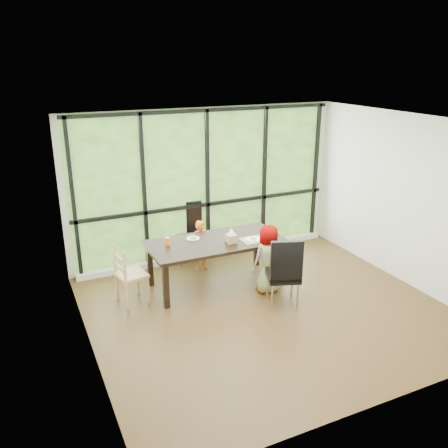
{
  "coord_description": "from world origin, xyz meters",
  "views": [
    {
      "loc": [
        -3.13,
        -5.26,
        3.49
      ],
      "look_at": [
        -0.24,
        0.98,
        1.05
      ],
      "focal_mm": 37.8,
      "sensor_mm": 36.0,
      "label": 1
    }
  ],
  "objects_px": {
    "chair_interior_leather": "(283,271)",
    "tissue_box": "(231,238)",
    "child_older": "(268,259)",
    "orange_cup": "(168,241)",
    "plate_near": "(253,239)",
    "dining_table": "(216,263)",
    "green_cup": "(273,235)",
    "chair_end_beech": "(132,274)",
    "chair_window_leather": "(190,234)",
    "child_toddler": "(201,246)",
    "plate_far": "(193,238)"
  },
  "relations": [
    {
      "from": "chair_interior_leather",
      "to": "tissue_box",
      "type": "height_order",
      "value": "chair_interior_leather"
    },
    {
      "from": "child_older",
      "to": "orange_cup",
      "type": "height_order",
      "value": "child_older"
    },
    {
      "from": "child_older",
      "to": "plate_near",
      "type": "height_order",
      "value": "child_older"
    },
    {
      "from": "dining_table",
      "to": "green_cup",
      "type": "distance_m",
      "value": 1.03
    },
    {
      "from": "chair_end_beech",
      "to": "child_older",
      "type": "bearing_deg",
      "value": -114.8
    },
    {
      "from": "tissue_box",
      "to": "chair_interior_leather",
      "type": "bearing_deg",
      "value": -63.41
    },
    {
      "from": "dining_table",
      "to": "orange_cup",
      "type": "height_order",
      "value": "orange_cup"
    },
    {
      "from": "chair_window_leather",
      "to": "green_cup",
      "type": "xyz_separation_m",
      "value": [
        0.95,
        -1.25,
        0.26
      ]
    },
    {
      "from": "chair_end_beech",
      "to": "child_toddler",
      "type": "relative_size",
      "value": 1.01
    },
    {
      "from": "dining_table",
      "to": "child_toddler",
      "type": "bearing_deg",
      "value": 90.0
    },
    {
      "from": "plate_far",
      "to": "orange_cup",
      "type": "xyz_separation_m",
      "value": [
        -0.45,
        -0.08,
        0.05
      ]
    },
    {
      "from": "chair_end_beech",
      "to": "chair_interior_leather",
      "type": "bearing_deg",
      "value": -126.03
    },
    {
      "from": "chair_end_beech",
      "to": "green_cup",
      "type": "xyz_separation_m",
      "value": [
        2.27,
        -0.25,
        0.35
      ]
    },
    {
      "from": "dining_table",
      "to": "child_toddler",
      "type": "relative_size",
      "value": 2.41
    },
    {
      "from": "plate_far",
      "to": "chair_end_beech",
      "type": "bearing_deg",
      "value": -166.95
    },
    {
      "from": "child_toddler",
      "to": "child_older",
      "type": "height_order",
      "value": "child_older"
    },
    {
      "from": "chair_interior_leather",
      "to": "chair_window_leather",
      "type": "bearing_deg",
      "value": -51.34
    },
    {
      "from": "plate_far",
      "to": "plate_near",
      "type": "height_order",
      "value": "plate_near"
    },
    {
      "from": "dining_table",
      "to": "plate_far",
      "type": "distance_m",
      "value": 0.53
    },
    {
      "from": "chair_interior_leather",
      "to": "green_cup",
      "type": "xyz_separation_m",
      "value": [
        0.26,
        0.75,
        0.26
      ]
    },
    {
      "from": "plate_near",
      "to": "orange_cup",
      "type": "xyz_separation_m",
      "value": [
        -1.3,
        0.36,
        0.05
      ]
    },
    {
      "from": "chair_end_beech",
      "to": "orange_cup",
      "type": "xyz_separation_m",
      "value": [
        0.63,
        0.17,
        0.36
      ]
    },
    {
      "from": "dining_table",
      "to": "tissue_box",
      "type": "xyz_separation_m",
      "value": [
        0.2,
        -0.16,
        0.44
      ]
    },
    {
      "from": "child_toddler",
      "to": "chair_interior_leather",
      "type": "bearing_deg",
      "value": -73.9
    },
    {
      "from": "dining_table",
      "to": "chair_end_beech",
      "type": "height_order",
      "value": "chair_end_beech"
    },
    {
      "from": "dining_table",
      "to": "plate_near",
      "type": "bearing_deg",
      "value": -20.09
    },
    {
      "from": "chair_interior_leather",
      "to": "plate_far",
      "type": "xyz_separation_m",
      "value": [
        -0.92,
        1.25,
        0.22
      ]
    },
    {
      "from": "child_older",
      "to": "plate_far",
      "type": "distance_m",
      "value": 1.24
    },
    {
      "from": "orange_cup",
      "to": "green_cup",
      "type": "height_order",
      "value": "orange_cup"
    },
    {
      "from": "orange_cup",
      "to": "dining_table",
      "type": "bearing_deg",
      "value": -11.7
    },
    {
      "from": "child_older",
      "to": "plate_far",
      "type": "xyz_separation_m",
      "value": [
        -0.93,
        0.8,
        0.21
      ]
    },
    {
      "from": "chair_window_leather",
      "to": "orange_cup",
      "type": "height_order",
      "value": "chair_window_leather"
    },
    {
      "from": "tissue_box",
      "to": "plate_near",
      "type": "bearing_deg",
      "value": -7.34
    },
    {
      "from": "chair_window_leather",
      "to": "child_toddler",
      "type": "xyz_separation_m",
      "value": [
        0.06,
        -0.37,
        -0.1
      ]
    },
    {
      "from": "chair_window_leather",
      "to": "green_cup",
      "type": "height_order",
      "value": "chair_window_leather"
    },
    {
      "from": "chair_window_leather",
      "to": "plate_far",
      "type": "relative_size",
      "value": 5.14
    },
    {
      "from": "child_toddler",
      "to": "tissue_box",
      "type": "height_order",
      "value": "child_toddler"
    },
    {
      "from": "chair_interior_leather",
      "to": "tissue_box",
      "type": "bearing_deg",
      "value": -43.67
    },
    {
      "from": "child_older",
      "to": "green_cup",
      "type": "bearing_deg",
      "value": -135.07
    },
    {
      "from": "plate_far",
      "to": "tissue_box",
      "type": "bearing_deg",
      "value": -38.26
    },
    {
      "from": "child_toddler",
      "to": "orange_cup",
      "type": "height_order",
      "value": "child_toddler"
    },
    {
      "from": "chair_window_leather",
      "to": "green_cup",
      "type": "relative_size",
      "value": 9.98
    },
    {
      "from": "plate_near",
      "to": "child_toddler",
      "type": "bearing_deg",
      "value": 124.57
    },
    {
      "from": "chair_end_beech",
      "to": "plate_near",
      "type": "bearing_deg",
      "value": -105.02
    },
    {
      "from": "plate_far",
      "to": "child_toddler",
      "type": "bearing_deg",
      "value": 52.1
    },
    {
      "from": "child_older",
      "to": "green_cup",
      "type": "xyz_separation_m",
      "value": [
        0.26,
        0.3,
        0.26
      ]
    },
    {
      "from": "child_older",
      "to": "child_toddler",
      "type": "bearing_deg",
      "value": -65.39
    },
    {
      "from": "dining_table",
      "to": "orange_cup",
      "type": "distance_m",
      "value": 0.87
    },
    {
      "from": "child_toddler",
      "to": "orange_cup",
      "type": "bearing_deg",
      "value": -153.69
    },
    {
      "from": "tissue_box",
      "to": "green_cup",
      "type": "bearing_deg",
      "value": -9.13
    }
  ]
}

